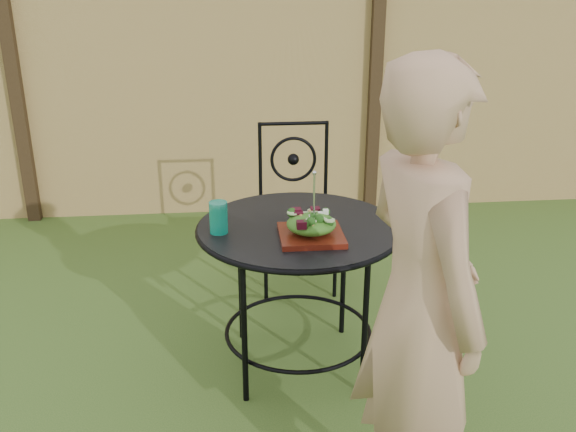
{
  "coord_description": "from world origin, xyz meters",
  "views": [
    {
      "loc": [
        0.18,
        -2.59,
        1.8
      ],
      "look_at": [
        0.44,
        0.1,
        0.75
      ],
      "focal_mm": 40.0,
      "sensor_mm": 36.0,
      "label": 1
    }
  ],
  "objects_px": {
    "patio_chair": "(296,202)",
    "salad_plate": "(311,235)",
    "patio_table": "(299,253)",
    "diner": "(420,305)"
  },
  "relations": [
    {
      "from": "patio_table",
      "to": "salad_plate",
      "type": "relative_size",
      "value": 3.42
    },
    {
      "from": "patio_table",
      "to": "diner",
      "type": "xyz_separation_m",
      "value": [
        0.29,
        -0.89,
        0.21
      ]
    },
    {
      "from": "salad_plate",
      "to": "patio_table",
      "type": "bearing_deg",
      "value": 103.57
    },
    {
      "from": "patio_chair",
      "to": "salad_plate",
      "type": "bearing_deg",
      "value": -92.88
    },
    {
      "from": "patio_table",
      "to": "patio_chair",
      "type": "xyz_separation_m",
      "value": [
        0.09,
        0.91,
        -0.08
      ]
    },
    {
      "from": "patio_table",
      "to": "salad_plate",
      "type": "xyz_separation_m",
      "value": [
        0.04,
        -0.15,
        0.15
      ]
    },
    {
      "from": "patio_table",
      "to": "patio_chair",
      "type": "bearing_deg",
      "value": 84.41
    },
    {
      "from": "patio_table",
      "to": "patio_chair",
      "type": "distance_m",
      "value": 0.92
    },
    {
      "from": "patio_table",
      "to": "patio_chair",
      "type": "relative_size",
      "value": 0.97
    },
    {
      "from": "patio_chair",
      "to": "diner",
      "type": "xyz_separation_m",
      "value": [
        0.2,
        -1.8,
        0.29
      ]
    }
  ]
}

